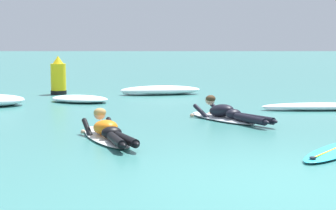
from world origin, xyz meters
TOP-DOWN VIEW (x-y plane):
  - ground_plane at (0.00, 10.00)m, footprint 120.00×120.00m
  - surfer_near at (-2.49, 2.75)m, footprint 1.30×2.49m
  - surfer_far at (-0.26, 5.08)m, footprint 1.72×2.38m
  - whitewater_front at (-3.83, 8.57)m, footprint 1.86×1.49m
  - whitewater_mid_left at (2.14, 6.85)m, footprint 2.80×0.62m
  - whitewater_far_band at (-1.70, 10.70)m, footprint 2.55×1.23m
  - channel_marker_buoy at (-4.82, 10.81)m, footprint 0.48×0.48m

SIDE VIEW (x-z plane):
  - ground_plane at x=0.00m, z-range 0.00..0.00m
  - whitewater_mid_left at x=2.14m, z-range -0.01..0.17m
  - whitewater_front at x=-3.83m, z-range -0.01..0.18m
  - whitewater_far_band at x=-1.70m, z-range -0.01..0.27m
  - surfer_near at x=-2.49m, z-range -0.14..0.41m
  - surfer_far at x=-0.26m, z-range -0.13..0.41m
  - channel_marker_buoy at x=-4.82m, z-range -0.11..1.07m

